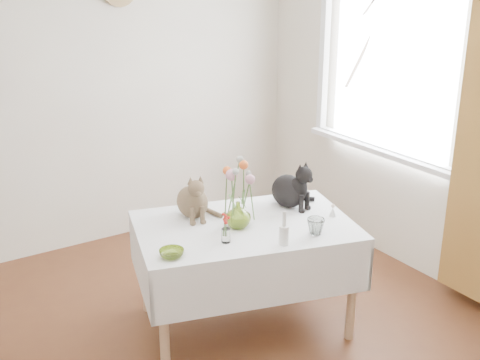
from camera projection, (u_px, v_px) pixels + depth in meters
room at (219, 179)px, 2.89m from camera, size 4.08×4.58×2.58m
window at (389, 82)px, 4.47m from camera, size 0.12×1.52×1.32m
dining_table at (245, 250)px, 3.77m from camera, size 1.51×1.19×0.71m
tabby_cat at (192, 194)px, 3.77m from camera, size 0.27×0.31×0.31m
black_cat at (288, 183)px, 3.93m from camera, size 0.29×0.33×0.33m
flower_vase at (238, 215)px, 3.64m from camera, size 0.17×0.17×0.16m
green_bowl at (172, 253)px, 3.28m from camera, size 0.18×0.18×0.04m
drinking_glass at (316, 226)px, 3.56m from camera, size 0.15×0.15×0.10m
candlestick at (284, 233)px, 3.42m from camera, size 0.06×0.06×0.20m
berry_jar at (226, 227)px, 3.44m from camera, size 0.05×0.05×0.21m
porcelain_figurine at (333, 211)px, 3.81m from camera, size 0.04×0.04×0.08m
flower_bouquet at (237, 174)px, 3.56m from camera, size 0.17×0.13×0.39m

